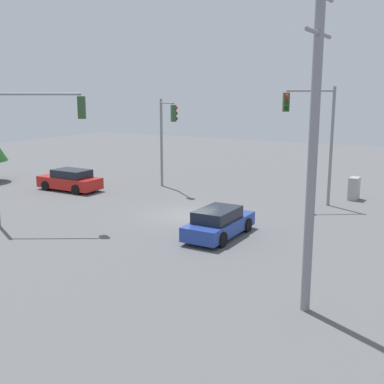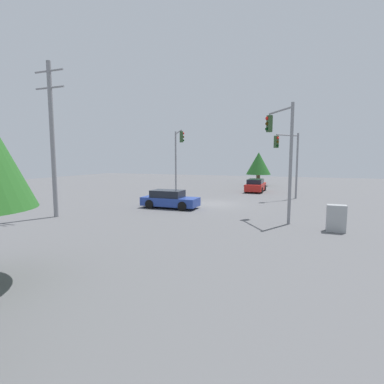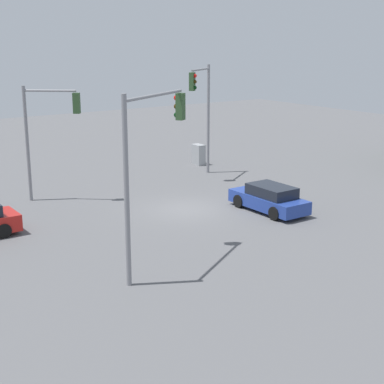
{
  "view_description": "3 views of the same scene",
  "coord_description": "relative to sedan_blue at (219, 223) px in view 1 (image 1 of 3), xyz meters",
  "views": [
    {
      "loc": [
        -21.58,
        -12.81,
        6.56
      ],
      "look_at": [
        -1.19,
        -0.91,
        1.62
      ],
      "focal_mm": 45.0,
      "sensor_mm": 36.0,
      "label": 1
    },
    {
      "loc": [
        7.01,
        -23.64,
        3.78
      ],
      "look_at": [
        -1.65,
        -0.77,
        1.01
      ],
      "focal_mm": 28.0,
      "sensor_mm": 36.0,
      "label": 2
    },
    {
      "loc": [
        -23.54,
        16.24,
        8.43
      ],
      "look_at": [
        -3.03,
        1.88,
        1.85
      ],
      "focal_mm": 55.0,
      "sensor_mm": 36.0,
      "label": 3
    }
  ],
  "objects": [
    {
      "name": "electrical_cabinet",
      "position": [
        11.18,
        -3.65,
        0.04
      ],
      "size": [
        0.93,
        0.56,
        1.39
      ],
      "primitive_type": "cube",
      "color": "#9EA0A3",
      "rests_on": "ground_plane"
    },
    {
      "name": "traffic_signal_cross",
      "position": [
        8.22,
        -1.83,
        3.94
      ],
      "size": [
        1.83,
        2.59,
        6.85
      ],
      "rotation": [
        0.0,
        0.0,
        2.15
      ],
      "color": "gray",
      "rests_on": "ground_plane"
    },
    {
      "name": "traffic_signal_main",
      "position": [
        8.14,
        8.17,
        3.46
      ],
      "size": [
        2.04,
        2.42,
        6.07
      ],
      "rotation": [
        0.0,
        0.0,
        4.02
      ],
      "color": "gray",
      "rests_on": "ground_plane"
    },
    {
      "name": "traffic_signal_aux",
      "position": [
        -3.06,
        8.73,
        3.96
      ],
      "size": [
        2.6,
        4.03,
        6.69
      ],
      "rotation": [
        0.0,
        0.0,
        -1.03
      ],
      "color": "gray",
      "rests_on": "ground_plane"
    },
    {
      "name": "ground_plane",
      "position": [
        2.58,
        3.15,
        -0.65
      ],
      "size": [
        80.0,
        80.0,
        0.0
      ],
      "primitive_type": "plane",
      "color": "#5B5B5E"
    },
    {
      "name": "sedan_red",
      "position": [
        4.4,
        13.52,
        0.04
      ],
      "size": [
        1.92,
        4.42,
        1.44
      ],
      "color": "red",
      "rests_on": "ground_plane"
    },
    {
      "name": "utility_pole_tall",
      "position": [
        -5.41,
        -5.74,
        4.49
      ],
      "size": [
        2.2,
        0.28,
        9.72
      ],
      "color": "gray",
      "rests_on": "ground_plane"
    },
    {
      "name": "sedan_blue",
      "position": [
        0.0,
        0.0,
        0.0
      ],
      "size": [
        4.31,
        1.84,
        1.36
      ],
      "rotation": [
        0.0,
        0.0,
        -1.57
      ],
      "color": "#233D93",
      "rests_on": "ground_plane"
    }
  ]
}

